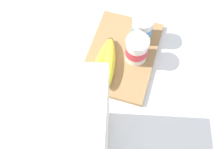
% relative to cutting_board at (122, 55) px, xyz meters
% --- Properties ---
extents(ground_plane, '(2.40, 2.40, 0.00)m').
position_rel_cutting_board_xyz_m(ground_plane, '(0.00, 0.00, -0.01)').
color(ground_plane, white).
extents(cutting_board, '(0.30, 0.21, 0.02)m').
position_rel_cutting_board_xyz_m(cutting_board, '(0.00, 0.00, 0.00)').
color(cutting_board, '#A37A4C').
rests_on(cutting_board, ground_plane).
extents(cereal_box, '(0.21, 0.12, 0.28)m').
position_rel_cutting_board_xyz_m(cereal_box, '(0.30, 0.01, 0.13)').
color(cereal_box, white).
rests_on(cereal_box, ground_plane).
extents(yogurt_cup_front, '(0.07, 0.07, 0.09)m').
position_rel_cutting_board_xyz_m(yogurt_cup_front, '(-0.08, 0.04, 0.05)').
color(yogurt_cup_front, white).
rests_on(yogurt_cup_front, cutting_board).
extents(yogurt_cup_back, '(0.07, 0.07, 0.09)m').
position_rel_cutting_board_xyz_m(yogurt_cup_back, '(0.00, 0.04, 0.05)').
color(yogurt_cup_back, white).
rests_on(yogurt_cup_back, cutting_board).
extents(banana_bunch, '(0.18, 0.08, 0.04)m').
position_rel_cutting_board_xyz_m(banana_bunch, '(0.05, -0.04, 0.03)').
color(banana_bunch, yellow).
rests_on(banana_bunch, cutting_board).
extents(spoon, '(0.11, 0.10, 0.01)m').
position_rel_cutting_board_xyz_m(spoon, '(-0.20, -0.03, -0.00)').
color(spoon, silver).
rests_on(spoon, ground_plane).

